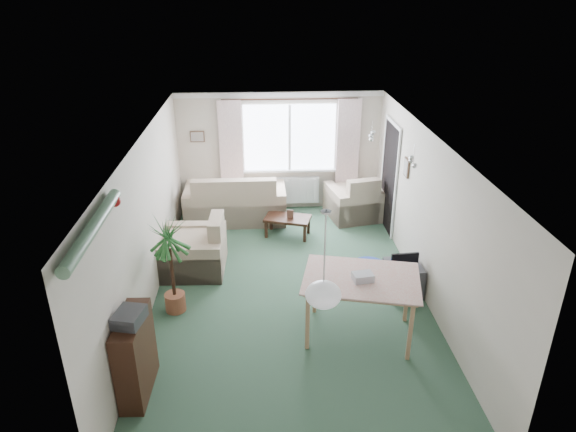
{
  "coord_description": "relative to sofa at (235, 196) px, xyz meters",
  "views": [
    {
      "loc": [
        -0.4,
        -6.56,
        4.31
      ],
      "look_at": [
        0.0,
        0.3,
        1.15
      ],
      "focal_mm": 32.0,
      "sensor_mm": 36.0,
      "label": 1
    }
  ],
  "objects": [
    {
      "name": "ground",
      "position": [
        0.89,
        -2.75,
        -0.49
      ],
      "size": [
        6.5,
        6.5,
        0.0
      ],
      "primitive_type": "plane",
      "color": "#30503B"
    },
    {
      "name": "window",
      "position": [
        1.09,
        0.48,
        1.01
      ],
      "size": [
        1.8,
        0.03,
        1.3
      ],
      "primitive_type": "cube",
      "color": "white"
    },
    {
      "name": "curtain_rod",
      "position": [
        1.09,
        0.4,
        1.78
      ],
      "size": [
        2.6,
        0.03,
        0.03
      ],
      "primitive_type": "cube",
      "color": "black"
    },
    {
      "name": "curtain_left",
      "position": [
        -0.06,
        0.38,
        0.78
      ],
      "size": [
        0.45,
        0.08,
        2.0
      ],
      "primitive_type": "cube",
      "color": "beige"
    },
    {
      "name": "curtain_right",
      "position": [
        2.24,
        0.38,
        0.78
      ],
      "size": [
        0.45,
        0.08,
        2.0
      ],
      "primitive_type": "cube",
      "color": "beige"
    },
    {
      "name": "radiator",
      "position": [
        1.09,
        0.44,
        -0.09
      ],
      "size": [
        1.2,
        0.1,
        0.55
      ],
      "primitive_type": "cube",
      "color": "white"
    },
    {
      "name": "doorway",
      "position": [
        2.88,
        -0.55,
        0.51
      ],
      "size": [
        0.03,
        0.95,
        2.0
      ],
      "primitive_type": "cube",
      "color": "black"
    },
    {
      "name": "pendant_lamp",
      "position": [
        1.09,
        -5.05,
        0.99
      ],
      "size": [
        0.36,
        0.36,
        0.36
      ],
      "primitive_type": "sphere",
      "color": "white"
    },
    {
      "name": "tinsel_garland",
      "position": [
        -1.03,
        -5.05,
        1.79
      ],
      "size": [
        1.6,
        1.6,
        0.12
      ],
      "primitive_type": "cylinder",
      "color": "#196626"
    },
    {
      "name": "bauble_cluster_a",
      "position": [
        2.19,
        -1.85,
        1.73
      ],
      "size": [
        0.2,
        0.2,
        0.2
      ],
      "primitive_type": "sphere",
      "color": "silver"
    },
    {
      "name": "bauble_cluster_b",
      "position": [
        2.49,
        -3.05,
        1.73
      ],
      "size": [
        0.2,
        0.2,
        0.2
      ],
      "primitive_type": "sphere",
      "color": "silver"
    },
    {
      "name": "wall_picture_back",
      "position": [
        -0.71,
        0.48,
        1.06
      ],
      "size": [
        0.28,
        0.03,
        0.22
      ],
      "primitive_type": "cube",
      "color": "brown"
    },
    {
      "name": "wall_picture_right",
      "position": [
        2.87,
        -1.55,
        1.06
      ],
      "size": [
        0.03,
        0.24,
        0.3
      ],
      "primitive_type": "cube",
      "color": "brown"
    },
    {
      "name": "sofa",
      "position": [
        0.0,
        0.0,
        0.0
      ],
      "size": [
        1.95,
        1.04,
        0.97
      ],
      "primitive_type": "cube",
      "rotation": [
        0.0,
        0.0,
        3.15
      ],
      "color": "tan",
      "rests_on": "ground"
    },
    {
      "name": "armchair_corner",
      "position": [
        2.37,
        -0.02,
        -0.03
      ],
      "size": [
        1.19,
        1.15,
        0.91
      ],
      "primitive_type": "cube",
      "rotation": [
        0.0,
        0.0,
        3.35
      ],
      "color": "beige",
      "rests_on": "ground"
    },
    {
      "name": "armchair_left",
      "position": [
        -0.61,
        -1.93,
        -0.02
      ],
      "size": [
        1.01,
        1.07,
        0.92
      ],
      "primitive_type": "cube",
      "rotation": [
        0.0,
        0.0,
        -1.61
      ],
      "color": "beige",
      "rests_on": "ground"
    },
    {
      "name": "coffee_table",
      "position": [
        0.98,
        -0.81,
        -0.3
      ],
      "size": [
        0.92,
        0.67,
        0.37
      ],
      "primitive_type": "cube",
      "rotation": [
        0.0,
        0.0,
        -0.29
      ],
      "color": "black",
      "rests_on": "ground"
    },
    {
      "name": "photo_frame",
      "position": [
        1.02,
        -0.84,
        -0.04
      ],
      "size": [
        0.12,
        0.04,
        0.16
      ],
      "primitive_type": "cube",
      "rotation": [
        0.0,
        0.0,
        -0.17
      ],
      "color": "#4E3328",
      "rests_on": "coffee_table"
    },
    {
      "name": "bookshelf",
      "position": [
        -0.95,
        -4.67,
        0.01
      ],
      "size": [
        0.3,
        0.83,
        1.0
      ],
      "primitive_type": "cube",
      "rotation": [
        0.0,
        0.0,
        -0.03
      ],
      "color": "black",
      "rests_on": "ground"
    },
    {
      "name": "hifi_box",
      "position": [
        -0.93,
        -4.74,
        0.58
      ],
      "size": [
        0.35,
        0.4,
        0.14
      ],
      "primitive_type": "cube",
      "rotation": [
        0.0,
        0.0,
        -0.22
      ],
      "color": "#303135",
      "rests_on": "bookshelf"
    },
    {
      "name": "houseplant",
      "position": [
        -0.76,
        -3.09,
        0.24
      ],
      "size": [
        0.79,
        0.79,
        1.45
      ],
      "primitive_type": "cylinder",
      "rotation": [
        0.0,
        0.0,
        0.33
      ],
      "color": "#216225",
      "rests_on": "ground"
    },
    {
      "name": "dining_table",
      "position": [
        1.75,
        -3.78,
        -0.06
      ],
      "size": [
        1.53,
        1.19,
        0.85
      ],
      "primitive_type": "cube",
      "rotation": [
        0.0,
        0.0,
        -0.22
      ],
      "color": "tan",
      "rests_on": "ground"
    },
    {
      "name": "gift_box",
      "position": [
        1.75,
        -3.85,
        0.43
      ],
      "size": [
        0.27,
        0.22,
        0.12
      ],
      "primitive_type": "cube",
      "rotation": [
        0.0,
        0.0,
        0.15
      ],
      "color": "silver",
      "rests_on": "dining_table"
    },
    {
      "name": "tv_cube",
      "position": [
        2.59,
        -2.84,
        -0.24
      ],
      "size": [
        0.53,
        0.58,
        0.49
      ],
      "primitive_type": "cube",
      "rotation": [
        0.0,
        0.0,
        0.08
      ],
      "color": "#37363B",
      "rests_on": "ground"
    },
    {
      "name": "pet_bed",
      "position": [
        2.23,
        -2.16,
        -0.43
      ],
      "size": [
        0.56,
        0.56,
        0.11
      ],
      "primitive_type": "cylinder",
      "rotation": [
        0.0,
        0.0,
        0.02
      ],
      "color": "#214798",
      "rests_on": "ground"
    }
  ]
}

